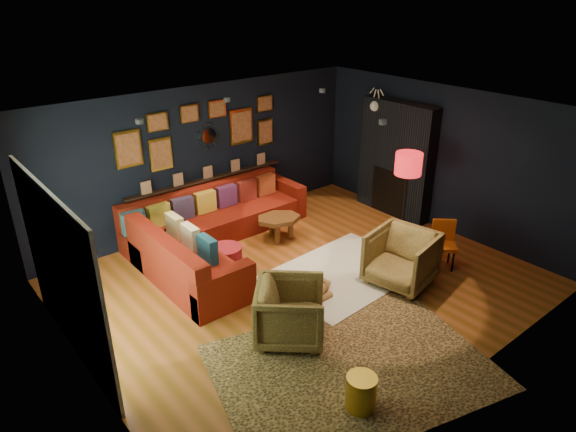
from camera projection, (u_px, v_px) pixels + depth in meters
floor at (304, 283)px, 7.84m from camera, size 6.50×6.50×0.00m
room_walls at (305, 186)px, 7.18m from camera, size 6.50×6.50×6.50m
sectional at (206, 234)px, 8.62m from camera, size 3.41×2.69×0.86m
ledge at (208, 179)px, 9.34m from camera, size 3.20×0.12×0.04m
gallery_wall at (203, 131)px, 8.99m from camera, size 3.15×0.04×1.02m
sunburst_mirror at (209, 136)px, 9.10m from camera, size 0.47×0.16×0.47m
fireplace at (395, 163)px, 9.83m from camera, size 0.31×1.60×2.20m
deer_head at (381, 105)px, 9.78m from camera, size 0.50×0.28×0.45m
sliding_door at (62, 275)px, 5.95m from camera, size 0.06×2.80×2.20m
ceiling_spots at (269, 107)px, 7.34m from camera, size 3.30×2.50×0.06m
shag_rug at (343, 273)px, 8.07m from camera, size 2.38×1.79×0.03m
leopard_rug at (352, 367)px, 6.11m from camera, size 3.67×3.03×0.02m
coffee_table at (279, 221)px, 9.03m from camera, size 0.95×0.83×0.40m
pouf at (226, 256)px, 8.19m from camera, size 0.51×0.51×0.33m
armchair_left at (290, 310)px, 6.46m from camera, size 1.15×1.15×0.87m
armchair_right at (402, 256)px, 7.66m from camera, size 1.00×1.05×0.92m
gold_stool at (361, 393)px, 5.46m from camera, size 0.33×0.33×0.42m
orange_chair at (444, 240)px, 8.14m from camera, size 0.52×0.52×0.78m
floor_lamp at (408, 168)px, 8.52m from camera, size 0.45×0.45×1.63m
dog at (301, 293)px, 7.18m from camera, size 1.33×0.72×0.41m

